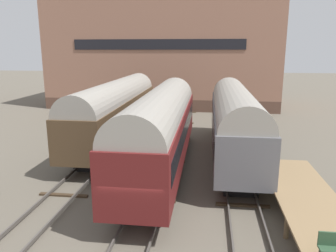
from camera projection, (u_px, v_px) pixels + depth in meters
name	position (u px, v px, depth m)	size (l,w,h in m)	color
ground_plane	(137.00, 233.00, 13.59)	(200.00, 200.00, 0.00)	#60594C
track_left	(33.00, 223.00, 14.12)	(2.60, 60.00, 0.26)	#4C4742
track_middle	(137.00, 230.00, 13.56)	(2.60, 60.00, 0.26)	#4C4742
track_right	(250.00, 238.00, 13.01)	(2.60, 60.00, 0.26)	#4C4742
train_car_grey	(234.00, 118.00, 22.40)	(2.93, 15.92, 5.00)	black
train_car_brown	(117.00, 108.00, 26.40)	(2.92, 17.63, 5.04)	black
train_car_maroon	(161.00, 126.00, 19.68)	(2.96, 16.18, 5.21)	black
station_platform	(320.00, 218.00, 12.87)	(2.75, 13.55, 1.08)	#8C704C
warehouse_building	(165.00, 51.00, 44.86)	(29.26, 12.77, 14.59)	brown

